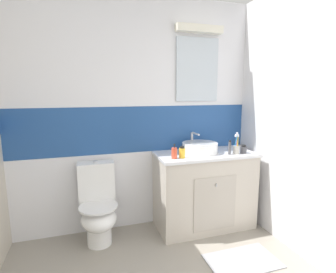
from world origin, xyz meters
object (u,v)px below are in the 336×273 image
(sink_basin, at_px, (200,147))
(hair_gel_jar, at_px, (243,149))
(lotion_bottle_short, at_px, (182,152))
(toothpaste_tube_upright, at_px, (230,148))
(toothbrush_cup, at_px, (236,149))
(soap_dispenser, at_px, (174,153))
(toilet, at_px, (98,207))

(sink_basin, bearing_deg, hair_gel_jar, -22.23)
(lotion_bottle_short, relative_size, toothpaste_tube_upright, 0.77)
(hair_gel_jar, distance_m, toothpaste_tube_upright, 0.18)
(sink_basin, height_order, toothbrush_cup, toothbrush_cup)
(sink_basin, height_order, soap_dispenser, sink_basin)
(soap_dispenser, xyz_separation_m, toothpaste_tube_upright, (0.61, -0.02, 0.02))
(sink_basin, xyz_separation_m, toothpaste_tube_upright, (0.26, -0.19, 0.01))
(toothbrush_cup, distance_m, toothpaste_tube_upright, 0.08)
(toilet, bearing_deg, lotion_bottle_short, -10.43)
(lotion_bottle_short, bearing_deg, toothpaste_tube_upright, -2.45)
(soap_dispenser, relative_size, lotion_bottle_short, 1.27)
(lotion_bottle_short, bearing_deg, toothbrush_cup, -2.39)
(sink_basin, xyz_separation_m, soap_dispenser, (-0.36, -0.17, -0.00))
(hair_gel_jar, distance_m, lotion_bottle_short, 0.70)
(soap_dispenser, distance_m, toothpaste_tube_upright, 0.62)
(hair_gel_jar, bearing_deg, toothpaste_tube_upright, -177.30)
(sink_basin, distance_m, toothbrush_cup, 0.39)
(toothbrush_cup, bearing_deg, toothpaste_tube_upright, 178.02)
(sink_basin, distance_m, lotion_bottle_short, 0.32)
(toilet, distance_m, hair_gel_jar, 1.63)
(toothpaste_tube_upright, bearing_deg, toilet, 172.64)
(sink_basin, bearing_deg, toilet, -179.48)
(sink_basin, relative_size, hair_gel_jar, 4.83)
(toothbrush_cup, bearing_deg, sink_basin, 150.82)
(toilet, relative_size, toothbrush_cup, 3.51)
(sink_basin, relative_size, toothpaste_tube_upright, 2.80)
(toothbrush_cup, xyz_separation_m, soap_dispenser, (-0.69, 0.02, -0.00))
(toilet, distance_m, lotion_bottle_short, 1.00)
(soap_dispenser, bearing_deg, toothbrush_cup, -1.51)
(toilet, bearing_deg, soap_dispenser, -12.13)
(soap_dispenser, height_order, lotion_bottle_short, soap_dispenser)
(sink_basin, height_order, toilet, sink_basin)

